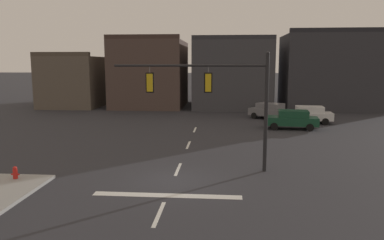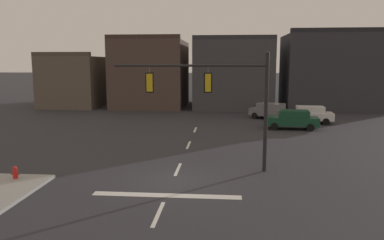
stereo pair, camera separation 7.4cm
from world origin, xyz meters
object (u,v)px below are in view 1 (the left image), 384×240
at_px(car_lot_farside, 292,119).
at_px(car_lot_middle, 308,114).
at_px(fire_hydrant, 15,175).
at_px(signal_mast_near_side, 220,93).
at_px(car_lot_nearside, 271,111).

bearing_deg(car_lot_farside, car_lot_middle, 57.54).
relative_size(car_lot_farside, fire_hydrant, 6.11).
relative_size(signal_mast_near_side, car_lot_farside, 1.70).
bearing_deg(fire_hydrant, car_lot_middle, 46.89).
height_order(car_lot_nearside, car_lot_farside, same).
height_order(signal_mast_near_side, fire_hydrant, signal_mast_near_side).
relative_size(car_lot_nearside, fire_hydrant, 6.12).
bearing_deg(signal_mast_near_side, car_lot_nearside, 75.06).
xyz_separation_m(signal_mast_near_side, car_lot_middle, (8.16, 16.41, -3.26)).
bearing_deg(signal_mast_near_side, car_lot_farside, 65.19).
bearing_deg(car_lot_middle, fire_hydrant, -133.11).
xyz_separation_m(car_lot_farside, fire_hydrant, (-15.73, -15.75, -0.53)).
xyz_separation_m(signal_mast_near_side, car_lot_nearside, (5.01, 18.77, -3.26)).
bearing_deg(car_lot_farside, car_lot_nearside, 100.66).
bearing_deg(car_lot_nearside, car_lot_middle, -36.79).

